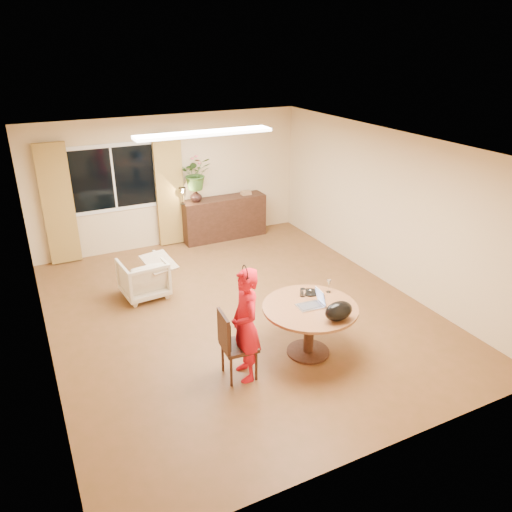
{
  "coord_description": "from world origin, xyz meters",
  "views": [
    {
      "loc": [
        -2.77,
        -6.21,
        3.93
      ],
      "look_at": [
        0.2,
        -0.2,
        0.99
      ],
      "focal_mm": 35.0,
      "sensor_mm": 36.0,
      "label": 1
    }
  ],
  "objects_px": {
    "sideboard": "(224,218)",
    "armchair": "(143,278)",
    "dining_table": "(310,316)",
    "child": "(246,325)",
    "dining_chair": "(239,344)"
  },
  "relations": [
    {
      "from": "armchair",
      "to": "child",
      "type": "bearing_deg",
      "value": 97.51
    },
    {
      "from": "armchair",
      "to": "sideboard",
      "type": "height_order",
      "value": "sideboard"
    },
    {
      "from": "dining_table",
      "to": "sideboard",
      "type": "relative_size",
      "value": 0.71
    },
    {
      "from": "dining_table",
      "to": "armchair",
      "type": "distance_m",
      "value": 3.04
    },
    {
      "from": "dining_table",
      "to": "dining_chair",
      "type": "distance_m",
      "value": 1.05
    },
    {
      "from": "dining_chair",
      "to": "dining_table",
      "type": "bearing_deg",
      "value": 6.6
    },
    {
      "from": "dining_chair",
      "to": "armchair",
      "type": "height_order",
      "value": "dining_chair"
    },
    {
      "from": "sideboard",
      "to": "dining_chair",
      "type": "bearing_deg",
      "value": -110.8
    },
    {
      "from": "armchair",
      "to": "sideboard",
      "type": "distance_m",
      "value": 2.88
    },
    {
      "from": "dining_chair",
      "to": "sideboard",
      "type": "relative_size",
      "value": 0.52
    },
    {
      "from": "dining_table",
      "to": "child",
      "type": "xyz_separation_m",
      "value": [
        -0.97,
        -0.08,
        0.17
      ]
    },
    {
      "from": "dining_table",
      "to": "child",
      "type": "distance_m",
      "value": 0.99
    },
    {
      "from": "child",
      "to": "sideboard",
      "type": "xyz_separation_m",
      "value": [
        1.62,
        4.51,
        -0.29
      ]
    },
    {
      "from": "sideboard",
      "to": "armchair",
      "type": "bearing_deg",
      "value": -140.37
    },
    {
      "from": "sideboard",
      "to": "child",
      "type": "bearing_deg",
      "value": -109.81
    }
  ]
}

